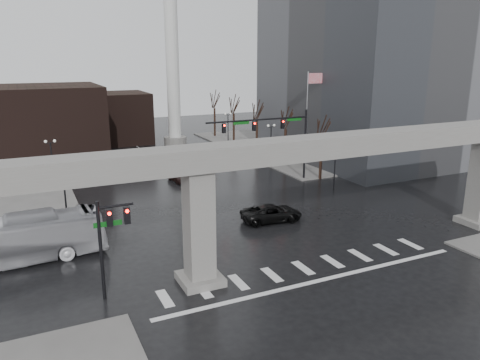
{
  "coord_description": "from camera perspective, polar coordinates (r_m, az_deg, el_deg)",
  "views": [
    {
      "loc": [
        -16.17,
        -25.3,
        13.88
      ],
      "look_at": [
        -1.24,
        6.33,
        4.5
      ],
      "focal_mm": 35.0,
      "sensor_mm": 36.0,
      "label": 1
    }
  ],
  "objects": [
    {
      "name": "lamp_right_2",
      "position": [
        74.28,
        -1.47,
        6.96
      ],
      "size": [
        1.22,
        0.32,
        5.11
      ],
      "color": "black",
      "rests_on": "ground"
    },
    {
      "name": "signal_left_pole",
      "position": [
        27.88,
        -15.63,
        -6.17
      ],
      "size": [
        2.3,
        0.3,
        6.0
      ],
      "color": "black",
      "rests_on": "ground"
    },
    {
      "name": "pickup_truck",
      "position": [
        40.33,
        3.87,
        -4.05
      ],
      "size": [
        5.51,
        2.99,
        1.47
      ],
      "primitive_type": "imported",
      "rotation": [
        0.0,
        0.0,
        1.46
      ],
      "color": "black",
      "rests_on": "ground"
    },
    {
      "name": "sidewalk_ne",
      "position": [
        75.67,
        9.13,
        4.31
      ],
      "size": [
        28.0,
        36.0,
        0.15
      ],
      "primitive_type": "cube",
      "color": "slate",
      "rests_on": "ground"
    },
    {
      "name": "tree_right_0",
      "position": [
        54.24,
        9.86,
        2.99
      ],
      "size": [
        1.09,
        1.58,
        7.5
      ],
      "color": "black",
      "rests_on": "ground"
    },
    {
      "name": "tree_right_1",
      "position": [
        60.8,
        5.55,
        4.49
      ],
      "size": [
        1.09,
        1.61,
        7.67
      ],
      "color": "black",
      "rests_on": "ground"
    },
    {
      "name": "lamp_right_0",
      "position": [
        50.33,
        11.54,
        2.77
      ],
      "size": [
        1.22,
        0.32,
        5.11
      ],
      "color": "black",
      "rests_on": "ground"
    },
    {
      "name": "lamp_left_0",
      "position": [
        40.74,
        -20.64,
        -0.77
      ],
      "size": [
        1.22,
        0.32,
        5.11
      ],
      "color": "black",
      "rests_on": "ground"
    },
    {
      "name": "smokestack",
      "position": [
        74.66,
        -8.26,
        14.46
      ],
      "size": [
        3.6,
        3.6,
        30.0
      ],
      "color": "silver",
      "rests_on": "ground"
    },
    {
      "name": "lamp_left_1",
      "position": [
        54.37,
        -21.99,
        2.88
      ],
      "size": [
        1.22,
        0.32,
        5.11
      ],
      "color": "black",
      "rests_on": "ground"
    },
    {
      "name": "flagpole_assembly",
      "position": [
        57.16,
        8.41,
        8.48
      ],
      "size": [
        2.06,
        0.12,
        12.0
      ],
      "color": "silver",
      "rests_on": "ground"
    },
    {
      "name": "tree_right_3",
      "position": [
        74.78,
        -0.75,
        6.63
      ],
      "size": [
        1.11,
        1.66,
        8.02
      ],
      "color": "black",
      "rests_on": "ground"
    },
    {
      "name": "elevated_guideway",
      "position": [
        31.51,
        9.08,
        1.99
      ],
      "size": [
        48.0,
        2.6,
        8.7
      ],
      "color": "gray",
      "rests_on": "ground"
    },
    {
      "name": "tree_right_4",
      "position": [
        82.05,
        -3.09,
        7.4
      ],
      "size": [
        1.12,
        1.69,
        8.19
      ],
      "color": "black",
      "rests_on": "ground"
    },
    {
      "name": "city_bus",
      "position": [
        35.54,
        -25.85,
        -6.66
      ],
      "size": [
        12.11,
        3.31,
        3.34
      ],
      "primitive_type": "imported",
      "rotation": [
        0.0,
        0.0,
        1.61
      ],
      "color": "silver",
      "rests_on": "ground"
    },
    {
      "name": "far_car",
      "position": [
        53.33,
        -7.52,
        0.52
      ],
      "size": [
        1.84,
        3.94,
        1.31
      ],
      "primitive_type": "imported",
      "rotation": [
        0.0,
        0.0,
        0.08
      ],
      "color": "black",
      "rests_on": "ground"
    },
    {
      "name": "lamp_right_1",
      "position": [
        61.88,
        3.8,
        5.3
      ],
      "size": [
        1.22,
        0.32,
        5.11
      ],
      "color": "black",
      "rests_on": "ground"
    },
    {
      "name": "signal_mast_arm",
      "position": [
        51.4,
        4.41,
        5.96
      ],
      "size": [
        12.12,
        0.43,
        8.0
      ],
      "color": "black",
      "rests_on": "ground"
    },
    {
      "name": "tree_right_2",
      "position": [
        67.68,
        2.08,
        5.68
      ],
      "size": [
        1.1,
        1.63,
        7.85
      ],
      "color": "black",
      "rests_on": "ground"
    },
    {
      "name": "building_far_mid",
      "position": [
        79.2,
        -14.89,
        7.35
      ],
      "size": [
        10.0,
        10.0,
        8.0
      ],
      "primitive_type": "cube",
      "color": "black",
      "rests_on": "ground"
    },
    {
      "name": "ground",
      "position": [
        33.08,
        6.74,
        -9.91
      ],
      "size": [
        160.0,
        160.0,
        0.0
      ],
      "primitive_type": "plane",
      "color": "black",
      "rests_on": "ground"
    },
    {
      "name": "building_far_left",
      "position": [
        67.91,
        -23.36,
        6.28
      ],
      "size": [
        16.0,
        14.0,
        10.0
      ],
      "primitive_type": "cube",
      "color": "black",
      "rests_on": "ground"
    },
    {
      "name": "lamp_left_2",
      "position": [
        68.15,
        -22.81,
        5.06
      ],
      "size": [
        1.22,
        0.32,
        5.11
      ],
      "color": "black",
      "rests_on": "ground"
    }
  ]
}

